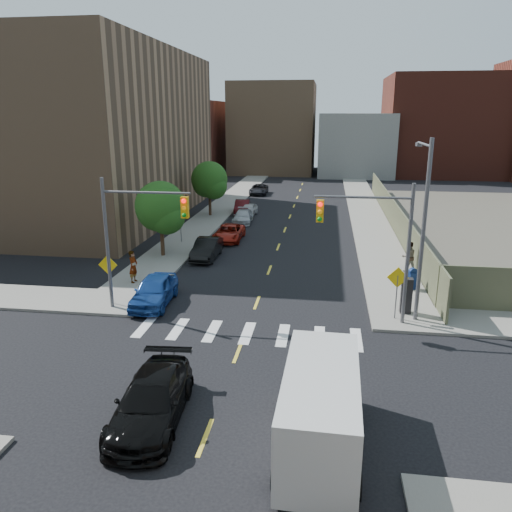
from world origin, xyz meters
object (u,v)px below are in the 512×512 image
(parked_car_silver, at_px, (243,217))
(pedestrian_west, at_px, (133,266))
(parked_car_maroon, at_px, (242,207))
(parked_car_grey, at_px, (259,189))
(parked_car_blue, at_px, (154,291))
(pedestrian_east, at_px, (409,257))
(mailbox, at_px, (412,279))
(parked_car_white, at_px, (249,210))
(parked_car_black, at_px, (207,249))
(payphone, at_px, (406,296))
(black_sedan, at_px, (152,400))
(cargo_van, at_px, (320,406))
(parked_car_red, at_px, (229,233))

(parked_car_silver, relative_size, pedestrian_west, 2.12)
(parked_car_maroon, height_order, parked_car_grey, parked_car_maroon)
(parked_car_blue, distance_m, pedestrian_east, 16.32)
(mailbox, bearing_deg, parked_car_white, 96.74)
(parked_car_black, relative_size, payphone, 2.37)
(black_sedan, xyz_separation_m, cargo_van, (5.63, -0.50, 0.63))
(parked_car_grey, bearing_deg, parked_car_blue, -91.56)
(parked_car_black, xyz_separation_m, parked_car_silver, (0.56, 12.26, -0.11))
(parked_car_blue, xyz_separation_m, parked_car_grey, (0.43, 38.80, -0.15))
(parked_car_grey, distance_m, cargo_van, 50.39)
(parked_car_grey, height_order, cargo_van, cargo_van)
(parked_car_black, height_order, payphone, payphone)
(parked_car_blue, xyz_separation_m, pedestrian_west, (-2.33, 2.98, 0.35))
(parked_car_grey, bearing_deg, parked_car_white, -87.33)
(cargo_van, bearing_deg, pedestrian_east, 75.17)
(parked_car_grey, bearing_deg, parked_car_silver, -88.07)
(cargo_van, bearing_deg, payphone, 70.87)
(parked_car_silver, bearing_deg, black_sedan, -88.72)
(black_sedan, bearing_deg, cargo_van, -9.19)
(parked_car_blue, relative_size, cargo_van, 0.79)
(parked_car_white, distance_m, black_sedan, 35.38)
(parked_car_black, xyz_separation_m, pedestrian_west, (-3.07, -6.14, 0.42))
(parked_car_grey, distance_m, pedestrian_east, 34.29)
(parked_car_blue, relative_size, mailbox, 3.58)
(pedestrian_east, bearing_deg, cargo_van, 56.00)
(parked_car_black, xyz_separation_m, black_sedan, (2.78, -19.46, 0.04))
(parked_car_maroon, relative_size, black_sedan, 0.80)
(parked_car_white, xyz_separation_m, cargo_van, (7.84, -35.81, 0.79))
(parked_car_blue, height_order, parked_car_silver, parked_car_blue)
(pedestrian_west, bearing_deg, payphone, -94.41)
(parked_car_silver, relative_size, cargo_van, 0.72)
(parked_car_maroon, bearing_deg, payphone, -68.42)
(parked_car_silver, distance_m, parked_car_maroon, 4.52)
(parked_car_silver, bearing_deg, parked_car_blue, -96.19)
(parked_car_silver, distance_m, pedestrian_east, 19.13)
(black_sedan, bearing_deg, pedestrian_west, 109.58)
(payphone, bearing_deg, black_sedan, -130.43)
(parked_car_white, distance_m, parked_car_grey, 13.84)
(parked_car_red, height_order, mailbox, mailbox)
(mailbox, bearing_deg, parked_car_grey, 86.69)
(mailbox, bearing_deg, pedestrian_east, 60.57)
(parked_car_white, bearing_deg, parked_car_silver, -87.40)
(parked_car_blue, bearing_deg, parked_car_silver, 83.62)
(parked_car_red, bearing_deg, payphone, -49.83)
(parked_car_black, bearing_deg, black_sedan, -81.45)
(cargo_van, bearing_deg, parked_car_maroon, 104.67)
(parked_car_black, relative_size, parked_car_maroon, 1.04)
(parked_car_maroon, height_order, pedestrian_west, pedestrian_west)
(parked_car_black, xyz_separation_m, mailbox, (13.47, -5.05, 0.05))
(parked_car_blue, relative_size, black_sedan, 0.87)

